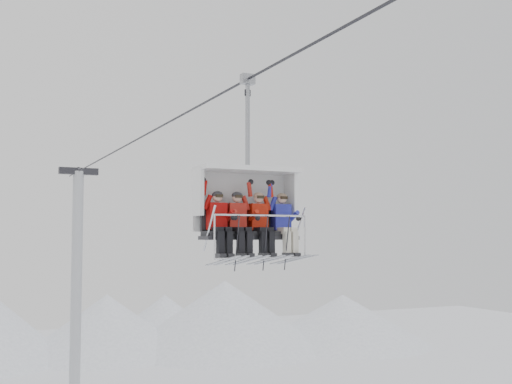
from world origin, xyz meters
name	(u,v)px	position (x,y,z in m)	size (l,w,h in m)	color
ridgeline	(12,327)	(-1.58, 42.05, 2.84)	(72.00, 21.00, 7.00)	white
lift_tower_right	(76,317)	(0.00, 22.00, 5.78)	(2.00, 1.80, 13.48)	#AFB2B6
haul_cable	(256,75)	(0.00, 0.00, 13.30)	(0.06, 0.06, 50.00)	#2A292E
chairlift_carrier	(245,201)	(0.00, 0.55, 10.65)	(2.23, 1.17, 3.98)	black
skier_far_left	(219,222)	(-0.73, 0.25, 10.18)	(0.38, 1.69, 1.54)	#A90B09
skier_center_left	(239,222)	(-0.29, 0.25, 10.18)	(0.38, 1.69, 1.54)	#AE2117
skier_center_right	(260,223)	(0.22, 0.25, 10.18)	(0.38, 1.69, 1.54)	#B51C0A
skier_far_right	(284,223)	(0.78, 0.25, 10.18)	(0.38, 1.69, 1.54)	#272BA4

